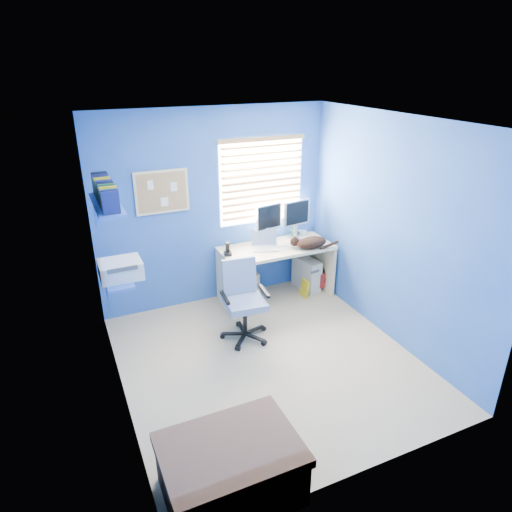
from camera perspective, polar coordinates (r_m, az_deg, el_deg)
name	(u,v)px	position (r m, az deg, el deg)	size (l,w,h in m)	color
floor	(268,361)	(5.05, 1.52, -12.95)	(3.00, 3.20, 0.00)	tan
ceiling	(271,121)	(4.10, 1.91, 16.49)	(3.00, 3.20, 0.00)	white
wall_back	(214,209)	(5.81, -5.23, 5.87)	(3.00, 0.01, 2.50)	#3B6DBF
wall_front	(372,339)	(3.23, 14.35, -10.06)	(3.00, 0.01, 2.50)	#3B6DBF
wall_left	(110,283)	(4.06, -17.78, -3.25)	(0.01, 3.20, 2.50)	#3B6DBF
wall_right	(393,232)	(5.21, 16.72, 2.86)	(0.01, 3.20, 2.50)	#3B6DBF
desk	(276,272)	(6.10, 2.52, -2.07)	(1.48, 0.65, 0.74)	beige
laptop	(265,241)	(5.85, 1.16, 1.91)	(0.33, 0.26, 0.22)	silver
monitor_left	(268,224)	(5.99, 1.56, 4.06)	(0.40, 0.12, 0.54)	silver
monitor_right	(296,219)	(6.17, 5.02, 4.58)	(0.40, 0.12, 0.54)	silver
phone	(228,249)	(5.68, -3.58, 0.93)	(0.09, 0.11, 0.17)	black
mug	(294,233)	(6.30, 4.76, 2.85)	(0.10, 0.09, 0.10)	#1E653A
cd_spindle	(302,233)	(6.36, 5.80, 2.88)	(0.13, 0.13, 0.07)	silver
cat	(312,243)	(5.93, 6.97, 1.68)	(0.42, 0.22, 0.15)	black
tower_pc	(307,274)	(6.43, 6.34, -2.23)	(0.19, 0.44, 0.45)	beige
drawer_boxes	(244,286)	(6.10, -1.56, -3.80)	(0.35, 0.28, 0.41)	tan
yellow_book	(305,288)	(6.26, 6.10, -4.05)	(0.03, 0.17, 0.24)	yellow
backpack	(321,277)	(6.47, 8.10, -2.66)	(0.30, 0.23, 0.35)	black
bed_corner	(231,469)	(3.69, -3.18, -25.09)	(0.96, 0.68, 0.46)	brown
office_chair	(244,310)	(5.27, -1.55, -6.77)	(0.58, 0.58, 0.92)	black
window_blinds	(262,181)	(5.94, 0.76, 9.35)	(1.15, 0.05, 1.10)	white
corkboard	(162,192)	(5.54, -11.68, 7.85)	(0.64, 0.02, 0.52)	beige
wall_shelves	(112,232)	(4.69, -17.54, 2.87)	(0.42, 0.90, 1.05)	blue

